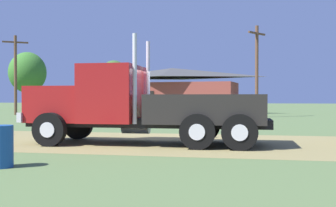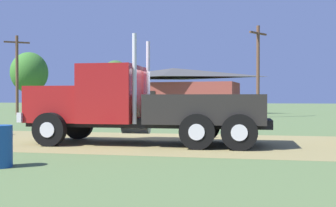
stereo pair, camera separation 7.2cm
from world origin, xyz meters
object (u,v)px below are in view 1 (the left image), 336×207
Objects in this scene: truck_foreground_white at (140,107)px; steel_barrel at (0,146)px; utility_pole_near at (16,73)px; utility_pole_far at (257,68)px; shed_building at (172,91)px.

steel_barrel is at bearing -109.48° from truck_foreground_white.
utility_pole_near is (-17.01, 20.29, 2.54)m from truck_foreground_white.
truck_foreground_white is at bearing -101.51° from utility_pole_far.
steel_barrel is at bearing -59.21° from utility_pole_near.
utility_pole_far is (8.34, -7.99, 1.66)m from shed_building.
utility_pole_far is at bearing -0.45° from utility_pole_near.
utility_pole_near is at bearing 179.55° from utility_pole_far.
steel_barrel is 0.13× the size of utility_pole_near.
utility_pole_far is at bearing 78.49° from truck_foreground_white.
utility_pole_far is at bearing -43.76° from shed_building.
utility_pole_far is (5.93, 25.31, 3.39)m from steel_barrel.
utility_pole_near is at bearing 129.98° from truck_foreground_white.
steel_barrel is 0.13× the size of utility_pole_far.
truck_foreground_white reaches higher than steel_barrel.
shed_building is at bearing 94.14° from steel_barrel.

